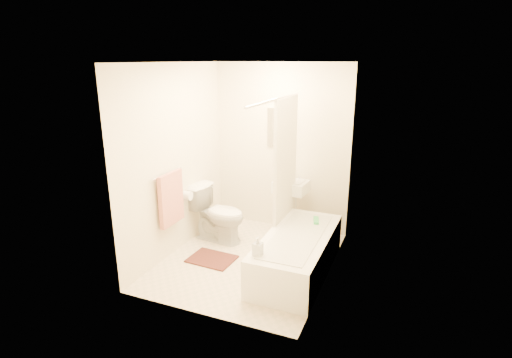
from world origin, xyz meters
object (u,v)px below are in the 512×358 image
at_px(bathtub, 297,254).
at_px(soap_bottle, 258,246).
at_px(toilet, 218,214).
at_px(bath_mat, 212,259).
at_px(sink, 291,206).

bearing_deg(bathtub, soap_bottle, -112.02).
height_order(toilet, bath_mat, toilet).
relative_size(toilet, sink, 0.89).
height_order(bathtub, bath_mat, bathtub).
bearing_deg(bathtub, sink, 111.74).
relative_size(bath_mat, soap_bottle, 2.76).
bearing_deg(soap_bottle, bathtub, 67.98).
distance_m(bathtub, bath_mat, 1.11).
bearing_deg(soap_bottle, bath_mat, 149.42).
height_order(bath_mat, soap_bottle, soap_bottle).
distance_m(sink, bath_mat, 1.38).
xyz_separation_m(toilet, sink, (0.87, 0.55, 0.06)).
bearing_deg(toilet, sink, -51.39).
distance_m(bathtub, soap_bottle, 0.75).
height_order(sink, bathtub, sink).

